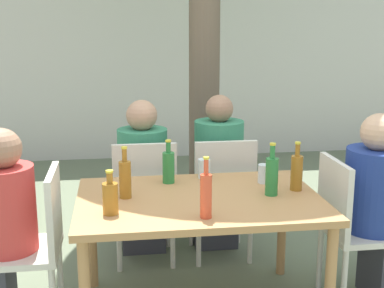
{
  "coord_description": "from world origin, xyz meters",
  "views": [
    {
      "loc": [
        -0.46,
        -2.93,
        1.73
      ],
      "look_at": [
        0.0,
        0.3,
        0.99
      ],
      "focal_mm": 50.0,
      "sensor_mm": 36.0,
      "label": 1
    }
  ],
  "objects_px": {
    "person_seated_2": "(143,184)",
    "drinking_glass_0": "(204,169)",
    "amber_bottle_0": "(110,197)",
    "patio_chair_2": "(144,194)",
    "patio_chair_1": "(350,222)",
    "patio_chair_3": "(222,191)",
    "green_bottle_5": "(272,175)",
    "drinking_glass_1": "(264,174)",
    "amber_bottle_2": "(297,172)",
    "soda_bottle_4": "(206,194)",
    "green_bottle_1": "(168,166)",
    "patio_chair_0": "(35,239)",
    "dining_table_front": "(199,210)",
    "amber_bottle_3": "(125,178)",
    "person_seated_3": "(216,180)"
  },
  "relations": [
    {
      "from": "patio_chair_0",
      "to": "green_bottle_5",
      "type": "xyz_separation_m",
      "value": [
        1.37,
        -0.02,
        0.33
      ]
    },
    {
      "from": "patio_chair_1",
      "to": "drinking_glass_0",
      "type": "height_order",
      "value": "patio_chair_1"
    },
    {
      "from": "dining_table_front",
      "to": "patio_chair_1",
      "type": "bearing_deg",
      "value": 0.0
    },
    {
      "from": "dining_table_front",
      "to": "patio_chair_2",
      "type": "bearing_deg",
      "value": 111.52
    },
    {
      "from": "soda_bottle_4",
      "to": "drinking_glass_1",
      "type": "xyz_separation_m",
      "value": [
        0.47,
        0.56,
        -0.07
      ]
    },
    {
      "from": "patio_chair_2",
      "to": "drinking_glass_1",
      "type": "bearing_deg",
      "value": 145.94
    },
    {
      "from": "patio_chair_3",
      "to": "amber_bottle_3",
      "type": "distance_m",
      "value": 1.03
    },
    {
      "from": "patio_chair_0",
      "to": "soda_bottle_4",
      "type": "height_order",
      "value": "soda_bottle_4"
    },
    {
      "from": "patio_chair_1",
      "to": "soda_bottle_4",
      "type": "height_order",
      "value": "soda_bottle_4"
    },
    {
      "from": "patio_chair_2",
      "to": "drinking_glass_1",
      "type": "xyz_separation_m",
      "value": [
        0.73,
        -0.49,
        0.26
      ]
    },
    {
      "from": "drinking_glass_1",
      "to": "amber_bottle_2",
      "type": "bearing_deg",
      "value": -48.27
    },
    {
      "from": "amber_bottle_3",
      "to": "drinking_glass_1",
      "type": "xyz_separation_m",
      "value": [
        0.87,
        0.17,
        -0.06
      ]
    },
    {
      "from": "green_bottle_1",
      "to": "amber_bottle_3",
      "type": "bearing_deg",
      "value": -136.79
    },
    {
      "from": "patio_chair_3",
      "to": "soda_bottle_4",
      "type": "xyz_separation_m",
      "value": [
        -0.3,
        -1.05,
        0.33
      ]
    },
    {
      "from": "amber_bottle_0",
      "to": "patio_chair_2",
      "type": "bearing_deg",
      "value": 76.32
    },
    {
      "from": "green_bottle_5",
      "to": "person_seated_3",
      "type": "bearing_deg",
      "value": 98.36
    },
    {
      "from": "drinking_glass_1",
      "to": "green_bottle_1",
      "type": "bearing_deg",
      "value": 171.6
    },
    {
      "from": "dining_table_front",
      "to": "green_bottle_5",
      "type": "xyz_separation_m",
      "value": [
        0.43,
        -0.02,
        0.2
      ]
    },
    {
      "from": "amber_bottle_2",
      "to": "drinking_glass_1",
      "type": "distance_m",
      "value": 0.24
    },
    {
      "from": "dining_table_front",
      "to": "patio_chair_1",
      "type": "distance_m",
      "value": 0.95
    },
    {
      "from": "patio_chair_2",
      "to": "amber_bottle_0",
      "type": "relative_size",
      "value": 3.85
    },
    {
      "from": "patio_chair_0",
      "to": "person_seated_2",
      "type": "relative_size",
      "value": 0.78
    },
    {
      "from": "dining_table_front",
      "to": "green_bottle_1",
      "type": "height_order",
      "value": "green_bottle_1"
    },
    {
      "from": "amber_bottle_0",
      "to": "amber_bottle_2",
      "type": "xyz_separation_m",
      "value": [
        1.11,
        0.26,
        0.02
      ]
    },
    {
      "from": "amber_bottle_3",
      "to": "person_seated_2",
      "type": "bearing_deg",
      "value": 81.06
    },
    {
      "from": "amber_bottle_3",
      "to": "drinking_glass_1",
      "type": "relative_size",
      "value": 2.56
    },
    {
      "from": "green_bottle_1",
      "to": "drinking_glass_1",
      "type": "bearing_deg",
      "value": -8.4
    },
    {
      "from": "patio_chair_3",
      "to": "person_seated_2",
      "type": "xyz_separation_m",
      "value": [
        -0.57,
        0.24,
        0.01
      ]
    },
    {
      "from": "green_bottle_1",
      "to": "amber_bottle_2",
      "type": "height_order",
      "value": "amber_bottle_2"
    },
    {
      "from": "patio_chair_2",
      "to": "patio_chair_3",
      "type": "xyz_separation_m",
      "value": [
        0.57,
        0.0,
        0.0
      ]
    },
    {
      "from": "green_bottle_1",
      "to": "amber_bottle_2",
      "type": "bearing_deg",
      "value": -19.18
    },
    {
      "from": "person_seated_2",
      "to": "drinking_glass_0",
      "type": "xyz_separation_m",
      "value": [
        0.38,
        -0.57,
        0.26
      ]
    },
    {
      "from": "green_bottle_5",
      "to": "drinking_glass_0",
      "type": "relative_size",
      "value": 2.48
    },
    {
      "from": "patio_chair_3",
      "to": "green_bottle_5",
      "type": "bearing_deg",
      "value": 100.96
    },
    {
      "from": "patio_chair_1",
      "to": "soda_bottle_4",
      "type": "distance_m",
      "value": 1.07
    },
    {
      "from": "amber_bottle_0",
      "to": "patio_chair_1",
      "type": "bearing_deg",
      "value": 8.22
    },
    {
      "from": "patio_chair_2",
      "to": "drinking_glass_0",
      "type": "distance_m",
      "value": 0.57
    },
    {
      "from": "patio_chair_0",
      "to": "person_seated_2",
      "type": "bearing_deg",
      "value": 145.43
    },
    {
      "from": "patio_chair_1",
      "to": "green_bottle_5",
      "type": "height_order",
      "value": "green_bottle_5"
    },
    {
      "from": "amber_bottle_2",
      "to": "patio_chair_0",
      "type": "bearing_deg",
      "value": -178.1
    },
    {
      "from": "green_bottle_5",
      "to": "drinking_glass_1",
      "type": "height_order",
      "value": "green_bottle_5"
    },
    {
      "from": "patio_chair_0",
      "to": "patio_chair_1",
      "type": "bearing_deg",
      "value": 90.0
    },
    {
      "from": "person_seated_2",
      "to": "drinking_glass_1",
      "type": "distance_m",
      "value": 1.07
    },
    {
      "from": "patio_chair_3",
      "to": "person_seated_3",
      "type": "distance_m",
      "value": 0.23
    },
    {
      "from": "amber_bottle_2",
      "to": "drinking_glass_0",
      "type": "distance_m",
      "value": 0.61
    },
    {
      "from": "patio_chair_0",
      "to": "drinking_glass_0",
      "type": "height_order",
      "value": "patio_chair_0"
    },
    {
      "from": "dining_table_front",
      "to": "patio_chair_1",
      "type": "height_order",
      "value": "patio_chair_1"
    },
    {
      "from": "soda_bottle_4",
      "to": "person_seated_2",
      "type": "bearing_deg",
      "value": 101.62
    },
    {
      "from": "person_seated_3",
      "to": "green_bottle_5",
      "type": "height_order",
      "value": "person_seated_3"
    },
    {
      "from": "drinking_glass_0",
      "to": "green_bottle_5",
      "type": "bearing_deg",
      "value": -50.24
    }
  ]
}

